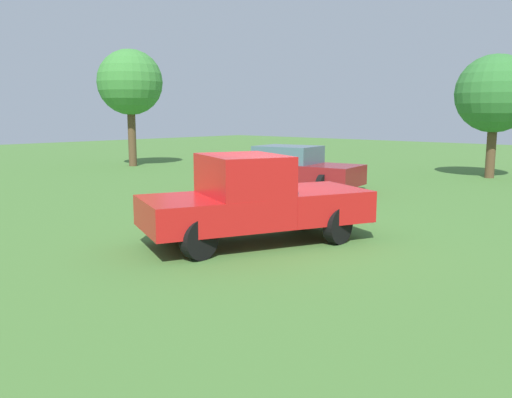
% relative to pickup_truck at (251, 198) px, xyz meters
% --- Properties ---
extents(ground_plane, '(80.00, 80.00, 0.00)m').
position_rel_pickup_truck_xyz_m(ground_plane, '(0.58, 0.07, -0.93)').
color(ground_plane, '#477533').
extents(pickup_truck, '(4.94, 3.51, 1.80)m').
position_rel_pickup_truck_xyz_m(pickup_truck, '(0.00, 0.00, 0.00)').
color(pickup_truck, black).
rests_on(pickup_truck, ground_plane).
extents(sedan_far, '(2.81, 4.96, 1.49)m').
position_rel_pickup_truck_xyz_m(sedan_far, '(6.93, 4.48, -0.23)').
color(sedan_far, black).
rests_on(sedan_far, ground_plane).
extents(tree_far_center, '(3.22, 3.22, 5.77)m').
position_rel_pickup_truck_xyz_m(tree_far_center, '(7.90, 15.60, 3.20)').
color(tree_far_center, brown).
rests_on(tree_far_center, ground_plane).
extents(tree_side, '(3.14, 3.14, 4.99)m').
position_rel_pickup_truck_xyz_m(tree_side, '(14.90, 0.47, 2.47)').
color(tree_side, brown).
rests_on(tree_side, ground_plane).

